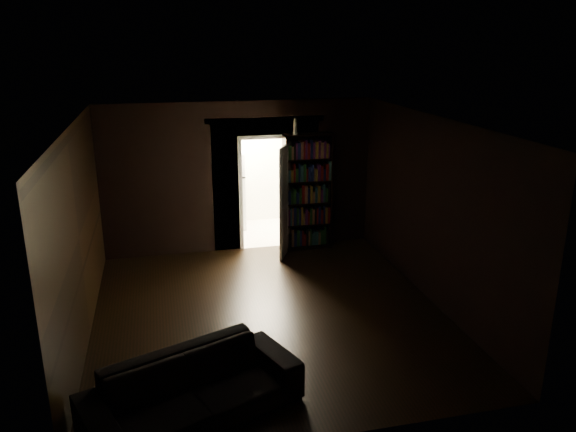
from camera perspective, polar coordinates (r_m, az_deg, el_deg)
The scene contains 9 objects.
ground at distance 8.35m, azimuth -1.89°, elevation -9.90°, with size 5.50×5.50×0.00m, color black.
room_walls at distance 8.73m, azimuth -3.45°, elevation 3.17°, with size 5.02×5.61×2.84m.
kitchen_alcove at distance 11.61m, azimuth -3.31°, elevation 4.40°, with size 2.20×1.80×2.60m.
sofa at distance 6.19m, azimuth -9.68°, elevation -16.13°, with size 2.28×0.99×0.88m, color black.
bookshelf at distance 10.54m, azimuth 1.98°, elevation 2.44°, with size 0.90×0.32×2.20m, color black.
refrigerator at distance 11.85m, azimuth -6.34°, elevation 2.67°, with size 0.74×0.68×1.65m, color silver.
door at distance 10.26m, azimuth -0.24°, elevation 1.60°, with size 0.85×0.05×2.05m, color white.
figurine at distance 10.19m, azimuth 0.74°, elevation 9.11°, with size 0.10×0.10×0.30m, color white.
bottles at distance 11.53m, azimuth -6.50°, elevation 7.11°, with size 0.63×0.08×0.25m, color black.
Camera 1 is at (-1.43, -7.27, 3.85)m, focal length 35.00 mm.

